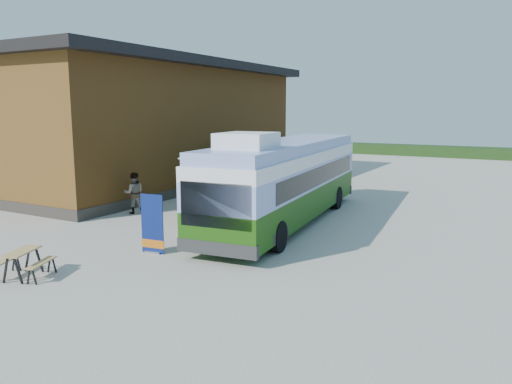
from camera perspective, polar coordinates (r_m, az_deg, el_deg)
The scene contains 10 objects.
ground at distance 17.89m, azimuth -5.73°, elevation -5.73°, with size 100.00×100.00×0.00m, color #BCB7AD.
barn at distance 31.63m, azimuth -11.22°, elevation 7.34°, with size 9.60×21.20×7.50m.
hedge at distance 52.36m, azimuth 26.93°, elevation 3.90°, with size 40.00×3.00×1.00m, color #264419.
bus at distance 20.47m, azimuth 3.47°, elevation 1.56°, with size 3.99×12.90×3.90m.
awning at distance 21.48m, azimuth -2.52°, elevation 4.57°, with size 3.15×4.61×0.53m.
banner at distance 16.65m, azimuth -11.75°, elevation -4.19°, with size 0.85×0.24×1.96m.
picnic_table at distance 15.49m, azimuth -25.14°, elevation -6.79°, with size 1.71×1.63×0.78m.
person_a at distance 29.41m, azimuth -1.62°, elevation 2.13°, with size 0.66×0.44×1.82m, color #999999.
person_b at distance 23.13m, azimuth -13.76°, elevation -0.11°, with size 0.90×0.70×1.86m, color #999999.
slurry_tanker at distance 29.23m, azimuth -1.74°, elevation 2.88°, with size 3.39×5.81×2.28m.
Camera 1 is at (9.89, -14.15, 4.69)m, focal length 35.00 mm.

